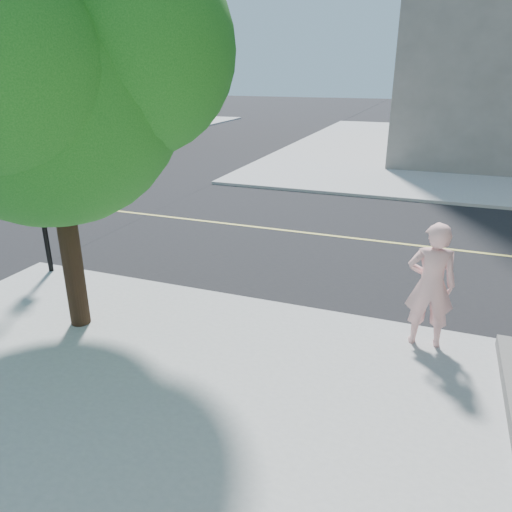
% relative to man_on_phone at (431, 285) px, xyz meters
% --- Properties ---
extents(ground, '(140.00, 140.00, 0.00)m').
position_rel_man_on_phone_xyz_m(ground, '(-7.32, 0.55, -1.13)').
color(ground, black).
rests_on(ground, ground).
extents(road_ew, '(140.00, 9.00, 0.01)m').
position_rel_man_on_phone_xyz_m(road_ew, '(-7.32, 5.05, -1.12)').
color(road_ew, black).
rests_on(road_ew, ground).
extents(sidewalk_nw, '(26.00, 25.00, 0.12)m').
position_rel_man_on_phone_xyz_m(sidewalk_nw, '(-30.32, 22.05, -1.07)').
color(sidewalk_nw, '#A7A7A7').
rests_on(sidewalk_nw, ground).
extents(man_on_phone, '(0.78, 0.56, 2.02)m').
position_rel_man_on_phone_xyz_m(man_on_phone, '(0.00, 0.00, 0.00)').
color(man_on_phone, '#FAB5B2').
rests_on(man_on_phone, sidewalk_se).
extents(street_tree, '(5.00, 4.54, 6.64)m').
position_rel_man_on_phone_xyz_m(street_tree, '(-5.46, -1.39, 3.27)').
color(street_tree, black).
rests_on(street_tree, sidewalk_se).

